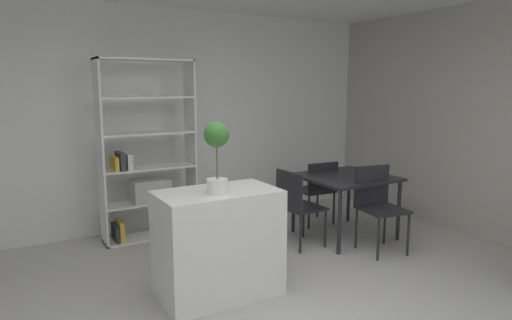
{
  "coord_description": "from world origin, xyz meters",
  "views": [
    {
      "loc": [
        -1.77,
        -2.67,
        1.81
      ],
      "look_at": [
        0.36,
        1.02,
        1.11
      ],
      "focal_mm": 31.53,
      "sensor_mm": 36.0,
      "label": 1
    }
  ],
  "objects": [
    {
      "name": "dining_chair_far",
      "position": [
        1.78,
        1.86,
        0.51
      ],
      "size": [
        0.47,
        0.47,
        0.85
      ],
      "rotation": [
        0.0,
        0.0,
        3.07
      ],
      "color": "#232328",
      "rests_on": "ground_plane"
    },
    {
      "name": "back_partition",
      "position": [
        0.0,
        2.9,
        1.38
      ],
      "size": [
        6.37,
        0.06,
        2.77
      ],
      "primitive_type": "cube",
      "color": "white",
      "rests_on": "ground_plane"
    },
    {
      "name": "dining_chair_island_side",
      "position": [
        1.07,
        1.34,
        0.53
      ],
      "size": [
        0.43,
        0.47,
        0.88
      ],
      "rotation": [
        0.0,
        0.0,
        1.61
      ],
      "color": "#232328",
      "rests_on": "ground_plane"
    },
    {
      "name": "potted_plant_on_island",
      "position": [
        -0.24,
        0.62,
        1.3
      ],
      "size": [
        0.21,
        0.21,
        0.6
      ],
      "color": "white",
      "rests_on": "kitchen_island"
    },
    {
      "name": "dining_table",
      "position": [
        1.79,
        1.34,
        0.68
      ],
      "size": [
        1.02,
        0.99,
        0.75
      ],
      "color": "#232328",
      "rests_on": "ground_plane"
    },
    {
      "name": "dining_chair_near",
      "position": [
        1.81,
        0.83,
        0.56
      ],
      "size": [
        0.51,
        0.52,
        0.93
      ],
      "rotation": [
        0.0,
        0.0,
        -0.14
      ],
      "color": "#232328",
      "rests_on": "ground_plane"
    },
    {
      "name": "open_bookshelf",
      "position": [
        -0.29,
        2.5,
        0.88
      ],
      "size": [
        1.1,
        0.35,
        2.12
      ],
      "color": "white",
      "rests_on": "ground_plane"
    },
    {
      "name": "kitchen_island",
      "position": [
        -0.19,
        0.71,
        0.47
      ],
      "size": [
        1.03,
        0.6,
        0.93
      ],
      "primitive_type": "cube",
      "color": "white",
      "rests_on": "ground_plane"
    }
  ]
}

